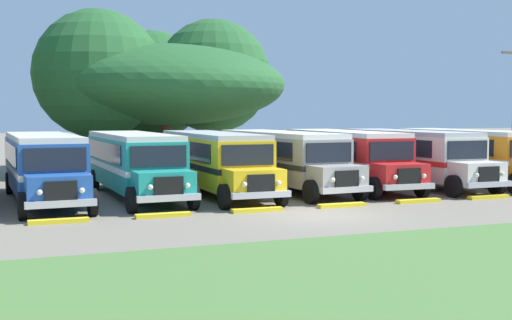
# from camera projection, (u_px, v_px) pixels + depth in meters

# --- Properties ---
(ground_plane) EXTENTS (220.00, 220.00, 0.00)m
(ground_plane) POSITION_uv_depth(u_px,v_px,m) (319.00, 215.00, 24.15)
(ground_plane) COLOR slate
(foreground_grass_strip) EXTENTS (80.00, 11.64, 0.01)m
(foreground_grass_strip) POSITION_uv_depth(u_px,v_px,m) (507.00, 276.00, 15.18)
(foreground_grass_strip) COLOR #4C7538
(foreground_grass_strip) RESTS_ON ground_plane
(parked_bus_slot_1) EXTENTS (3.06, 10.89, 2.82)m
(parked_bus_slot_1) POSITION_uv_depth(u_px,v_px,m) (43.00, 164.00, 27.88)
(parked_bus_slot_1) COLOR #23519E
(parked_bus_slot_1) RESTS_ON ground_plane
(parked_bus_slot_2) EXTENTS (2.97, 10.88, 2.82)m
(parked_bus_slot_2) POSITION_uv_depth(u_px,v_px,m) (134.00, 161.00, 29.47)
(parked_bus_slot_2) COLOR teal
(parked_bus_slot_2) RESTS_ON ground_plane
(parked_bus_slot_3) EXTENTS (2.78, 10.85, 2.82)m
(parked_bus_slot_3) POSITION_uv_depth(u_px,v_px,m) (214.00, 160.00, 30.44)
(parked_bus_slot_3) COLOR yellow
(parked_bus_slot_3) RESTS_ON ground_plane
(parked_bus_slot_4) EXTENTS (3.30, 10.93, 2.82)m
(parked_bus_slot_4) POSITION_uv_depth(u_px,v_px,m) (282.00, 157.00, 32.00)
(parked_bus_slot_4) COLOR #9E9993
(parked_bus_slot_4) RESTS_ON ground_plane
(parked_bus_slot_5) EXTENTS (2.91, 10.87, 2.82)m
(parked_bus_slot_5) POSITION_uv_depth(u_px,v_px,m) (346.00, 156.00, 33.32)
(parked_bus_slot_5) COLOR red
(parked_bus_slot_5) RESTS_ON ground_plane
(parked_bus_slot_6) EXTENTS (2.87, 10.86, 2.82)m
(parked_bus_slot_6) POSITION_uv_depth(u_px,v_px,m) (411.00, 155.00, 34.09)
(parked_bus_slot_6) COLOR silver
(parked_bus_slot_6) RESTS_ON ground_plane
(parked_bus_slot_7) EXTENTS (2.75, 10.85, 2.82)m
(parked_bus_slot_7) POSITION_uv_depth(u_px,v_px,m) (468.00, 153.00, 35.28)
(parked_bus_slot_7) COLOR orange
(parked_bus_slot_7) RESTS_ON ground_plane
(curb_wheelstop_1) EXTENTS (2.00, 0.36, 0.15)m
(curb_wheelstop_1) POSITION_uv_depth(u_px,v_px,m) (59.00, 221.00, 22.41)
(curb_wheelstop_1) COLOR yellow
(curb_wheelstop_1) RESTS_ON ground_plane
(curb_wheelstop_2) EXTENTS (2.00, 0.36, 0.15)m
(curb_wheelstop_2) POSITION_uv_depth(u_px,v_px,m) (163.00, 215.00, 23.70)
(curb_wheelstop_2) COLOR yellow
(curb_wheelstop_2) RESTS_ON ground_plane
(curb_wheelstop_3) EXTENTS (2.00, 0.36, 0.15)m
(curb_wheelstop_3) POSITION_uv_depth(u_px,v_px,m) (257.00, 210.00, 24.98)
(curb_wheelstop_3) COLOR yellow
(curb_wheelstop_3) RESTS_ON ground_plane
(curb_wheelstop_4) EXTENTS (2.00, 0.36, 0.15)m
(curb_wheelstop_4) POSITION_uv_depth(u_px,v_px,m) (342.00, 205.00, 26.27)
(curb_wheelstop_4) COLOR yellow
(curb_wheelstop_4) RESTS_ON ground_plane
(curb_wheelstop_5) EXTENTS (2.00, 0.36, 0.15)m
(curb_wheelstop_5) POSITION_uv_depth(u_px,v_px,m) (418.00, 201.00, 27.56)
(curb_wheelstop_5) COLOR yellow
(curb_wheelstop_5) RESTS_ON ground_plane
(curb_wheelstop_6) EXTENTS (2.00, 0.36, 0.15)m
(curb_wheelstop_6) POSITION_uv_depth(u_px,v_px,m) (488.00, 197.00, 28.85)
(curb_wheelstop_6) COLOR yellow
(curb_wheelstop_6) RESTS_ON ground_plane
(broad_shade_tree) EXTENTS (16.20, 15.97, 10.22)m
(broad_shade_tree) POSITION_uv_depth(u_px,v_px,m) (161.00, 82.00, 43.92)
(broad_shade_tree) COLOR brown
(broad_shade_tree) RESTS_ON ground_plane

